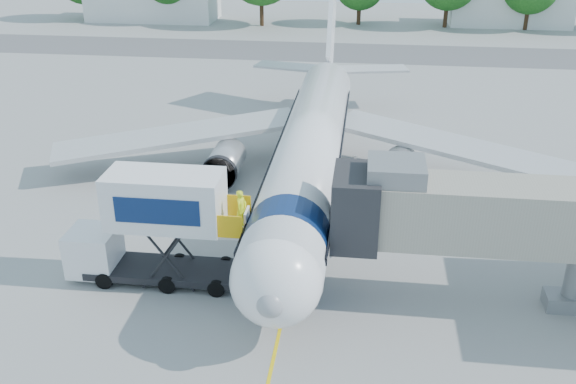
# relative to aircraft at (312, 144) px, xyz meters

# --- Properties ---
(ground) EXTENTS (160.00, 160.00, 0.00)m
(ground) POSITION_rel_aircraft_xyz_m (0.00, -4.12, -2.95)
(ground) COLOR #999996
(ground) RESTS_ON ground
(guidance_line) EXTENTS (0.15, 70.00, 0.01)m
(guidance_line) POSITION_rel_aircraft_xyz_m (0.00, -4.12, -2.94)
(guidance_line) COLOR yellow
(guidance_line) RESTS_ON ground
(taxiway_strip) EXTENTS (120.00, 10.00, 0.01)m
(taxiway_strip) POSITION_rel_aircraft_xyz_m (0.00, 37.88, -2.94)
(taxiway_strip) COLOR #59595B
(taxiway_strip) RESTS_ON ground
(aircraft) EXTENTS (34.17, 37.73, 11.35)m
(aircraft) POSITION_rel_aircraft_xyz_m (0.00, 0.00, 0.00)
(aircraft) COLOR white
(aircraft) RESTS_ON ground
(jet_bridge) EXTENTS (13.90, 3.20, 6.60)m
(jet_bridge) POSITION_rel_aircraft_xyz_m (7.99, -11.12, 1.39)
(jet_bridge) COLOR gray
(jet_bridge) RESTS_ON ground
(catering_hiloader) EXTENTS (8.58, 2.44, 5.50)m
(catering_hiloader) POSITION_rel_aircraft_xyz_m (-6.26, -11.12, -0.19)
(catering_hiloader) COLOR black
(catering_hiloader) RESTS_ON ground
(outbuilding_left) EXTENTS (18.40, 8.40, 5.30)m
(outbuilding_left) POSITION_rel_aircraft_xyz_m (-28.00, 55.88, -0.29)
(outbuilding_left) COLOR silver
(outbuilding_left) RESTS_ON ground
(outbuilding_right) EXTENTS (16.40, 7.40, 5.30)m
(outbuilding_right) POSITION_rel_aircraft_xyz_m (22.00, 57.88, -0.29)
(outbuilding_right) COLOR silver
(outbuilding_right) RESTS_ON ground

